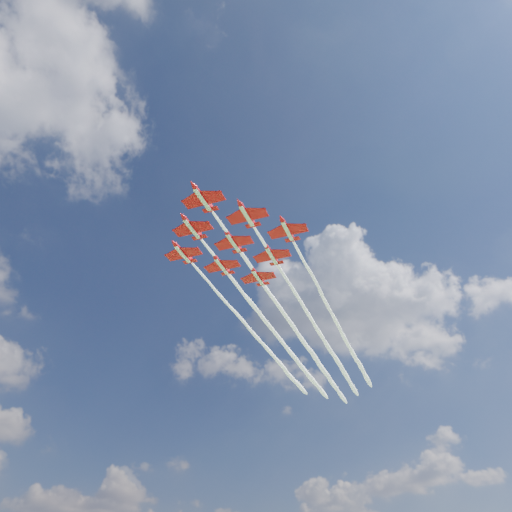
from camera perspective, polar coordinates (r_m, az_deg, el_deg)
name	(u,v)px	position (r m, az deg, el deg)	size (l,w,h in m)	color
jet_lead	(276,303)	(163.52, 2.32, -5.35)	(103.50, 62.83, 3.01)	red
jet_row2_port	(307,312)	(169.80, 5.82, -6.35)	(103.50, 62.83, 3.01)	red
jet_row2_starb	(264,319)	(173.71, 0.92, -7.20)	(103.50, 62.83, 3.01)	red
jet_row3_port	(335,320)	(176.71, 9.06, -7.25)	(103.50, 62.83, 3.01)	red
jet_row3_centre	(293,327)	(179.83, 4.28, -8.08)	(103.50, 62.83, 3.01)	red
jet_row3_starb	(253,333)	(184.16, -0.33, -8.83)	(103.50, 62.83, 3.01)	red
jet_row4_port	(321,334)	(186.54, 7.42, -8.88)	(103.50, 62.83, 3.01)	red
jet_row4_starb	(281,341)	(190.11, 2.89, -9.63)	(103.50, 62.83, 3.01)	red
jet_tail	(308,347)	(196.65, 5.93, -10.35)	(103.50, 62.83, 3.01)	red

